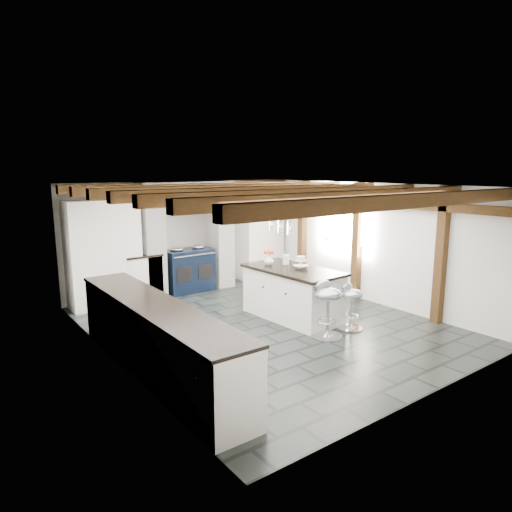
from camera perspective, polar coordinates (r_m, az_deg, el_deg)
ground at (r=7.68m, az=1.18°, el=-8.63°), size 6.00×6.00×0.00m
room_shell at (r=8.23m, az=-8.20°, el=0.29°), size 6.00×6.03×6.00m
range_cooker at (r=9.72m, az=-8.47°, el=-1.67°), size 1.00×0.63×0.99m
kitchen_island at (r=7.95m, az=4.58°, el=-4.57°), size 1.03×1.83×1.17m
bar_stool_near at (r=7.52m, az=11.73°, el=-5.55°), size 0.41×0.41×0.75m
bar_stool_far at (r=7.07m, az=8.91°, el=-5.81°), size 0.48×0.48×0.89m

